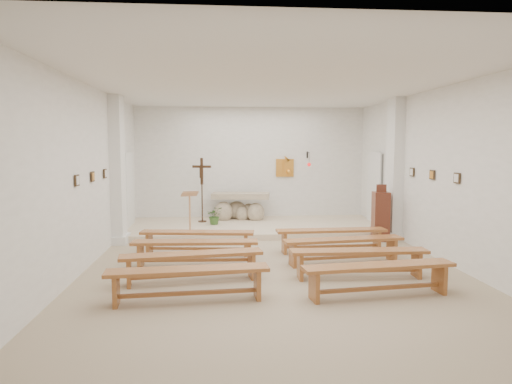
{
  "coord_description": "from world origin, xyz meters",
  "views": [
    {
      "loc": [
        -0.99,
        -9.0,
        2.32
      ],
      "look_at": [
        -0.12,
        1.6,
        1.25
      ],
      "focal_mm": 32.0,
      "sensor_mm": 36.0,
      "label": 1
    }
  ],
  "objects": [
    {
      "name": "station_frame_left_front",
      "position": [
        -3.47,
        -0.8,
        1.72
      ],
      "size": [
        0.03,
        0.2,
        0.2
      ],
      "primitive_type": "cube",
      "color": "#3A2A19",
      "rests_on": "wall_left"
    },
    {
      "name": "pilaster_right",
      "position": [
        3.37,
        2.0,
        1.75
      ],
      "size": [
        0.26,
        0.55,
        3.5
      ],
      "primitive_type": "cube",
      "color": "white",
      "rests_on": "ground"
    },
    {
      "name": "ground",
      "position": [
        0.0,
        0.0,
        0.0
      ],
      "size": [
        7.0,
        10.0,
        0.0
      ],
      "primitive_type": "cube",
      "color": "tan",
      "rests_on": "ground"
    },
    {
      "name": "donation_pedestal",
      "position": [
        2.96,
        1.76,
        0.61
      ],
      "size": [
        0.4,
        0.4,
        1.39
      ],
      "rotation": [
        0.0,
        0.0,
        -0.07
      ],
      "color": "brown",
      "rests_on": "ground"
    },
    {
      "name": "sanctuary_platform",
      "position": [
        0.0,
        3.5,
        0.07
      ],
      "size": [
        6.98,
        3.0,
        0.15
      ],
      "primitive_type": "cube",
      "color": "beige",
      "rests_on": "ground"
    },
    {
      "name": "altar",
      "position": [
        -0.37,
        4.4,
        0.48
      ],
      "size": [
        1.76,
        0.88,
        0.87
      ],
      "rotation": [
        0.0,
        0.0,
        -0.14
      ],
      "color": "beige",
      "rests_on": "sanctuary_platform"
    },
    {
      "name": "bench_left_front",
      "position": [
        -1.46,
        0.67,
        0.38
      ],
      "size": [
        2.44,
        0.66,
        0.51
      ],
      "rotation": [
        0.0,
        0.0,
        -0.12
      ],
      "color": "#9F5F2E",
      "rests_on": "ground"
    },
    {
      "name": "radiator_left",
      "position": [
        -3.43,
        2.7,
        0.27
      ],
      "size": [
        0.1,
        0.85,
        0.52
      ],
      "primitive_type": "cube",
      "color": "silver",
      "rests_on": "ground"
    },
    {
      "name": "sanctuary_lamp",
      "position": [
        1.75,
        4.71,
        1.81
      ],
      "size": [
        0.11,
        0.36,
        0.44
      ],
      "color": "black",
      "rests_on": "wall_back"
    },
    {
      "name": "station_frame_left_mid",
      "position": [
        -3.47,
        0.2,
        1.72
      ],
      "size": [
        0.03,
        0.2,
        0.2
      ],
      "primitive_type": "cube",
      "color": "#3A2A19",
      "rests_on": "wall_left"
    },
    {
      "name": "station_frame_right_rear",
      "position": [
        3.47,
        1.2,
        1.72
      ],
      "size": [
        0.03,
        0.2,
        0.2
      ],
      "primitive_type": "cube",
      "color": "#3A2A19",
      "rests_on": "wall_right"
    },
    {
      "name": "wall_left",
      "position": [
        -3.49,
        0.0,
        1.75
      ],
      "size": [
        0.02,
        10.0,
        3.5
      ],
      "primitive_type": "cube",
      "color": "white",
      "rests_on": "ground"
    },
    {
      "name": "bench_right_third",
      "position": [
        1.46,
        -1.32,
        0.38
      ],
      "size": [
        2.42,
        0.43,
        0.51
      ],
      "rotation": [
        0.0,
        0.0,
        -0.02
      ],
      "color": "#9F5F2E",
      "rests_on": "ground"
    },
    {
      "name": "crucifix_stand",
      "position": [
        -1.47,
        4.03,
        1.21
      ],
      "size": [
        0.54,
        0.24,
        1.83
      ],
      "rotation": [
        0.0,
        0.0,
        -0.32
      ],
      "color": "#3D2613",
      "rests_on": "sanctuary_platform"
    },
    {
      "name": "bench_right_second",
      "position": [
        1.46,
        -0.33,
        0.38
      ],
      "size": [
        2.44,
        0.67,
        0.51
      ],
      "rotation": [
        0.0,
        0.0,
        0.12
      ],
      "color": "#9F5F2E",
      "rests_on": "ground"
    },
    {
      "name": "wall_back",
      "position": [
        0.0,
        4.99,
        1.75
      ],
      "size": [
        7.0,
        0.02,
        3.5
      ],
      "primitive_type": "cube",
      "color": "white",
      "rests_on": "ground"
    },
    {
      "name": "wall_right",
      "position": [
        3.49,
        0.0,
        1.75
      ],
      "size": [
        0.02,
        10.0,
        3.5
      ],
      "primitive_type": "cube",
      "color": "white",
      "rests_on": "ground"
    },
    {
      "name": "bench_left_fourth",
      "position": [
        -1.46,
        -2.32,
        0.38
      ],
      "size": [
        2.43,
        0.56,
        0.51
      ],
      "rotation": [
        0.0,
        0.0,
        0.07
      ],
      "color": "#9F5F2E",
      "rests_on": "ground"
    },
    {
      "name": "station_frame_left_rear",
      "position": [
        -3.47,
        1.2,
        1.72
      ],
      "size": [
        0.03,
        0.2,
        0.2
      ],
      "primitive_type": "cube",
      "color": "#3A2A19",
      "rests_on": "wall_left"
    },
    {
      "name": "gold_wall_relief",
      "position": [
        1.05,
        4.96,
        1.65
      ],
      "size": [
        0.55,
        0.04,
        0.55
      ],
      "primitive_type": "cube",
      "color": "gold",
      "rests_on": "wall_back"
    },
    {
      "name": "bench_left_third",
      "position": [
        -1.46,
        -1.32,
        0.38
      ],
      "size": [
        2.44,
        0.71,
        0.51
      ],
      "rotation": [
        0.0,
        0.0,
        0.14
      ],
      "color": "#9F5F2E",
      "rests_on": "ground"
    },
    {
      "name": "potted_plant",
      "position": [
        -1.11,
        3.58,
        0.4
      ],
      "size": [
        0.49,
        0.44,
        0.49
      ],
      "primitive_type": "imported",
      "rotation": [
        0.0,
        0.0,
        0.14
      ],
      "color": "#355D25",
      "rests_on": "sanctuary_platform"
    },
    {
      "name": "lectern",
      "position": [
        -1.71,
        2.29,
        0.69
      ],
      "size": [
        0.46,
        0.42,
        1.1
      ],
      "rotation": [
        0.0,
        0.0,
        0.28
      ],
      "color": "tan",
      "rests_on": "sanctuary_platform"
    },
    {
      "name": "ceiling",
      "position": [
        0.0,
        0.0,
        3.49
      ],
      "size": [
        7.0,
        10.0,
        0.02
      ],
      "primitive_type": "cube",
      "color": "silver",
      "rests_on": "wall_back"
    },
    {
      "name": "pilaster_left",
      "position": [
        -3.37,
        2.0,
        1.75
      ],
      "size": [
        0.26,
        0.55,
        3.5
      ],
      "primitive_type": "cube",
      "color": "white",
      "rests_on": "ground"
    },
    {
      "name": "bench_right_front",
      "position": [
        1.46,
        0.67,
        0.38
      ],
      "size": [
        2.42,
        0.44,
        0.51
      ],
      "rotation": [
        0.0,
        0.0,
        0.02
      ],
      "color": "#9F5F2E",
      "rests_on": "ground"
    },
    {
      "name": "station_frame_right_front",
      "position": [
        3.47,
        -0.8,
        1.72
      ],
      "size": [
        0.03,
        0.2,
        0.2
      ],
      "primitive_type": "cube",
      "color": "#3A2A19",
      "rests_on": "wall_right"
    },
    {
      "name": "station_frame_right_mid",
      "position": [
        3.47,
        0.2,
        1.72
      ],
      "size": [
        0.03,
        0.2,
        0.2
      ],
      "primitive_type": "cube",
      "color": "#3A2A19",
      "rests_on": "wall_right"
    },
    {
      "name": "radiator_right",
      "position": [
        3.43,
        2.7,
        0.27
      ],
      "size": [
        0.1,
        0.85,
        0.52
      ],
      "primitive_type": "cube",
      "color": "silver",
      "rests_on": "ground"
    },
    {
      "name": "bench_left_second",
      "position": [
        -1.46,
        -0.33,
        0.38
      ],
      "size": [
        2.43,
        0.49,
        0.51
      ],
      "rotation": [
        0.0,
        0.0,
        -0.05
      ],
      "color": "#9F5F2E",
      "rests_on": "ground"
    },
    {
      "name": "bench_right_fourth",
      "position": [
        1.46,
        -2.32,
        0.38
      ],
      "size": [
        2.44,
        0.66,
        0.51
      ],
      "rotation": [
        0.0,
        0.0,
        0.12
      ],
      "color": "#9F5F2E",
      "rests_on": "ground"
    }
  ]
}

